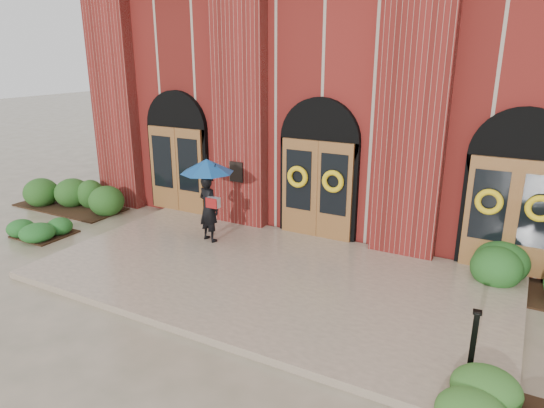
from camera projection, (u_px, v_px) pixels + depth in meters
The scene contains 7 objects.
ground at pixel (264, 282), 10.43m from camera, with size 90.00×90.00×0.00m, color gray.
landing at pixel (268, 276), 10.54m from camera, with size 10.00×5.30×0.15m, color tan.
church_building at pixel (388, 89), 16.74m from camera, with size 16.20×12.53×7.00m.
man_with_umbrella at pixel (208, 184), 11.91m from camera, with size 1.61×1.61×2.11m.
metal_post at pixel (474, 338), 7.25m from camera, with size 0.14×0.14×0.95m.
hedge_wall_left at pixel (69, 195), 15.29m from camera, with size 3.30×1.32×0.85m, color #224D19.
hedge_front_left at pixel (44, 227), 13.06m from camera, with size 1.24×1.06×0.44m, color #1D541E.
Camera 1 is at (4.65, -8.22, 4.75)m, focal length 32.00 mm.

